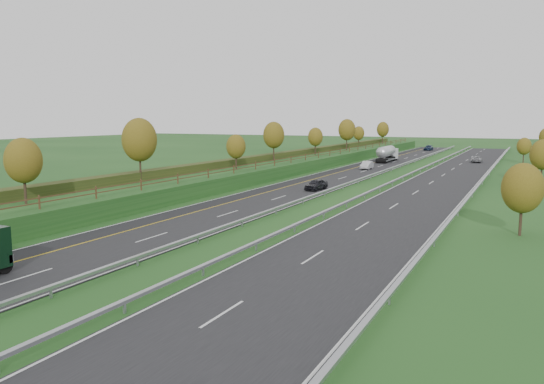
{
  "coord_description": "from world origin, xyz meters",
  "views": [
    {
      "loc": [
        28.44,
        -22.4,
        9.59
      ],
      "look_at": [
        5.11,
        25.27,
        2.2
      ],
      "focal_mm": 35.0,
      "sensor_mm": 36.0,
      "label": 1
    }
  ],
  "objects_px": {
    "car_small_far": "(428,148)",
    "car_oncoming": "(477,159)",
    "car_silver_mid": "(367,165)",
    "road_tanker": "(387,153)",
    "car_dark_near": "(316,185)"
  },
  "relations": [
    {
      "from": "car_small_far",
      "to": "car_oncoming",
      "type": "relative_size",
      "value": 1.09
    },
    {
      "from": "car_oncoming",
      "to": "car_silver_mid",
      "type": "bearing_deg",
      "value": 54.63
    },
    {
      "from": "road_tanker",
      "to": "car_small_far",
      "type": "distance_m",
      "value": 47.06
    },
    {
      "from": "car_dark_near",
      "to": "road_tanker",
      "type": "bearing_deg",
      "value": 100.73
    },
    {
      "from": "road_tanker",
      "to": "car_small_far",
      "type": "relative_size",
      "value": 2.17
    },
    {
      "from": "car_small_far",
      "to": "car_oncoming",
      "type": "height_order",
      "value": "car_small_far"
    },
    {
      "from": "road_tanker",
      "to": "car_oncoming",
      "type": "relative_size",
      "value": 2.37
    },
    {
      "from": "car_silver_mid",
      "to": "car_small_far",
      "type": "xyz_separation_m",
      "value": [
        0.0,
        66.22,
        -0.01
      ]
    },
    {
      "from": "road_tanker",
      "to": "car_silver_mid",
      "type": "height_order",
      "value": "road_tanker"
    },
    {
      "from": "car_silver_mid",
      "to": "car_oncoming",
      "type": "relative_size",
      "value": 0.97
    },
    {
      "from": "car_dark_near",
      "to": "car_silver_mid",
      "type": "xyz_separation_m",
      "value": [
        -2.13,
        31.76,
        0.03
      ]
    },
    {
      "from": "car_dark_near",
      "to": "car_silver_mid",
      "type": "distance_m",
      "value": 31.84
    },
    {
      "from": "car_small_far",
      "to": "car_dark_near",
      "type": "bearing_deg",
      "value": -86.8
    },
    {
      "from": "road_tanker",
      "to": "car_dark_near",
      "type": "distance_m",
      "value": 51.04
    },
    {
      "from": "car_silver_mid",
      "to": "car_small_far",
      "type": "height_order",
      "value": "car_silver_mid"
    }
  ]
}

